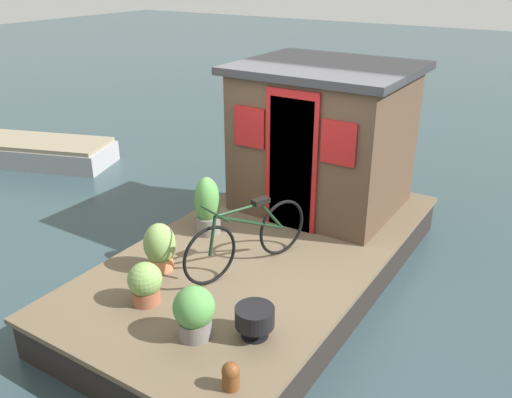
{
  "coord_description": "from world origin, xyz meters",
  "views": [
    {
      "loc": [
        -4.94,
        -3.02,
        3.68
      ],
      "look_at": [
        -0.2,
        0.0,
        1.2
      ],
      "focal_mm": 37.95,
      "sensor_mm": 36.0,
      "label": 1
    }
  ],
  "objects_px": {
    "potted_plant_fern": "(207,207)",
    "houseboat_cabin": "(323,137)",
    "charcoal_grill": "(255,318)",
    "potted_plant_succulent": "(194,312)",
    "mooring_bollard": "(231,375)",
    "potted_plant_ivy": "(160,247)",
    "potted_plant_thyme": "(145,283)",
    "dinghy_boat": "(37,151)",
    "bicycle": "(248,238)"
  },
  "relations": [
    {
      "from": "houseboat_cabin",
      "to": "dinghy_boat",
      "type": "height_order",
      "value": "houseboat_cabin"
    },
    {
      "from": "bicycle",
      "to": "dinghy_boat",
      "type": "distance_m",
      "value": 6.49
    },
    {
      "from": "potted_plant_ivy",
      "to": "dinghy_boat",
      "type": "relative_size",
      "value": 0.18
    },
    {
      "from": "houseboat_cabin",
      "to": "bicycle",
      "type": "height_order",
      "value": "houseboat_cabin"
    },
    {
      "from": "potted_plant_fern",
      "to": "charcoal_grill",
      "type": "bearing_deg",
      "value": -131.48
    },
    {
      "from": "bicycle",
      "to": "dinghy_boat",
      "type": "xyz_separation_m",
      "value": [
        1.82,
        6.2,
        -0.65
      ]
    },
    {
      "from": "charcoal_grill",
      "to": "potted_plant_succulent",
      "type": "bearing_deg",
      "value": 121.78
    },
    {
      "from": "bicycle",
      "to": "potted_plant_succulent",
      "type": "bearing_deg",
      "value": -168.52
    },
    {
      "from": "houseboat_cabin",
      "to": "potted_plant_fern",
      "type": "bearing_deg",
      "value": 153.35
    },
    {
      "from": "potted_plant_fern",
      "to": "charcoal_grill",
      "type": "height_order",
      "value": "potted_plant_fern"
    },
    {
      "from": "bicycle",
      "to": "potted_plant_succulent",
      "type": "xyz_separation_m",
      "value": [
        -1.29,
        -0.26,
        -0.11
      ]
    },
    {
      "from": "potted_plant_thyme",
      "to": "mooring_bollard",
      "type": "height_order",
      "value": "potted_plant_thyme"
    },
    {
      "from": "potted_plant_succulent",
      "to": "potted_plant_thyme",
      "type": "bearing_deg",
      "value": 78.14
    },
    {
      "from": "potted_plant_ivy",
      "to": "potted_plant_fern",
      "type": "bearing_deg",
      "value": 5.04
    },
    {
      "from": "bicycle",
      "to": "houseboat_cabin",
      "type": "bearing_deg",
      "value": 2.79
    },
    {
      "from": "potted_plant_thyme",
      "to": "potted_plant_succulent",
      "type": "bearing_deg",
      "value": -101.86
    },
    {
      "from": "charcoal_grill",
      "to": "dinghy_boat",
      "type": "bearing_deg",
      "value": 67.85
    },
    {
      "from": "potted_plant_thyme",
      "to": "dinghy_boat",
      "type": "bearing_deg",
      "value": 62.66
    },
    {
      "from": "houseboat_cabin",
      "to": "charcoal_grill",
      "type": "height_order",
      "value": "houseboat_cabin"
    },
    {
      "from": "potted_plant_ivy",
      "to": "mooring_bollard",
      "type": "bearing_deg",
      "value": -122.58
    },
    {
      "from": "houseboat_cabin",
      "to": "potted_plant_ivy",
      "type": "bearing_deg",
      "value": 164.62
    },
    {
      "from": "mooring_bollard",
      "to": "potted_plant_ivy",
      "type": "bearing_deg",
      "value": 57.42
    },
    {
      "from": "potted_plant_thyme",
      "to": "mooring_bollard",
      "type": "relative_size",
      "value": 1.81
    },
    {
      "from": "charcoal_grill",
      "to": "mooring_bollard",
      "type": "height_order",
      "value": "charcoal_grill"
    },
    {
      "from": "houseboat_cabin",
      "to": "mooring_bollard",
      "type": "distance_m",
      "value": 3.92
    },
    {
      "from": "potted_plant_fern",
      "to": "houseboat_cabin",
      "type": "bearing_deg",
      "value": -26.65
    },
    {
      "from": "houseboat_cabin",
      "to": "potted_plant_ivy",
      "type": "relative_size",
      "value": 4.05
    },
    {
      "from": "houseboat_cabin",
      "to": "potted_plant_succulent",
      "type": "bearing_deg",
      "value": -173.8
    },
    {
      "from": "potted_plant_succulent",
      "to": "bicycle",
      "type": "bearing_deg",
      "value": 11.48
    },
    {
      "from": "bicycle",
      "to": "potted_plant_fern",
      "type": "bearing_deg",
      "value": 63.83
    },
    {
      "from": "houseboat_cabin",
      "to": "potted_plant_ivy",
      "type": "xyz_separation_m",
      "value": [
        -2.58,
        0.71,
        -0.71
      ]
    },
    {
      "from": "potted_plant_succulent",
      "to": "charcoal_grill",
      "type": "bearing_deg",
      "value": -58.22
    },
    {
      "from": "houseboat_cabin",
      "to": "potted_plant_fern",
      "type": "height_order",
      "value": "houseboat_cabin"
    },
    {
      "from": "houseboat_cabin",
      "to": "potted_plant_ivy",
      "type": "height_order",
      "value": "houseboat_cabin"
    },
    {
      "from": "potted_plant_thyme",
      "to": "bicycle",
      "type": "bearing_deg",
      "value": -23.54
    },
    {
      "from": "charcoal_grill",
      "to": "dinghy_boat",
      "type": "distance_m",
      "value": 7.49
    },
    {
      "from": "houseboat_cabin",
      "to": "potted_plant_succulent",
      "type": "relative_size",
      "value": 4.4
    },
    {
      "from": "bicycle",
      "to": "potted_plant_succulent",
      "type": "relative_size",
      "value": 3.18
    },
    {
      "from": "bicycle",
      "to": "potted_plant_ivy",
      "type": "bearing_deg",
      "value": 124.33
    },
    {
      "from": "potted_plant_fern",
      "to": "bicycle",
      "type": "bearing_deg",
      "value": -116.17
    },
    {
      "from": "potted_plant_ivy",
      "to": "potted_plant_fern",
      "type": "xyz_separation_m",
      "value": [
        0.99,
        0.09,
        0.08
      ]
    },
    {
      "from": "potted_plant_succulent",
      "to": "mooring_bollard",
      "type": "xyz_separation_m",
      "value": [
        -0.37,
        -0.66,
        -0.14
      ]
    },
    {
      "from": "potted_plant_thyme",
      "to": "charcoal_grill",
      "type": "bearing_deg",
      "value": -83.84
    },
    {
      "from": "mooring_bollard",
      "to": "potted_plant_thyme",
      "type": "bearing_deg",
      "value": 69.5
    },
    {
      "from": "houseboat_cabin",
      "to": "charcoal_grill",
      "type": "relative_size",
      "value": 6.14
    },
    {
      "from": "mooring_bollard",
      "to": "dinghy_boat",
      "type": "distance_m",
      "value": 7.94
    },
    {
      "from": "charcoal_grill",
      "to": "potted_plant_thyme",
      "type": "bearing_deg",
      "value": 96.16
    },
    {
      "from": "houseboat_cabin",
      "to": "bicycle",
      "type": "bearing_deg",
      "value": -177.21
    },
    {
      "from": "potted_plant_fern",
      "to": "mooring_bollard",
      "type": "xyz_separation_m",
      "value": [
        -2.1,
        -1.82,
        -0.23
      ]
    },
    {
      "from": "potted_plant_thyme",
      "to": "potted_plant_ivy",
      "type": "distance_m",
      "value": 0.66
    }
  ]
}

